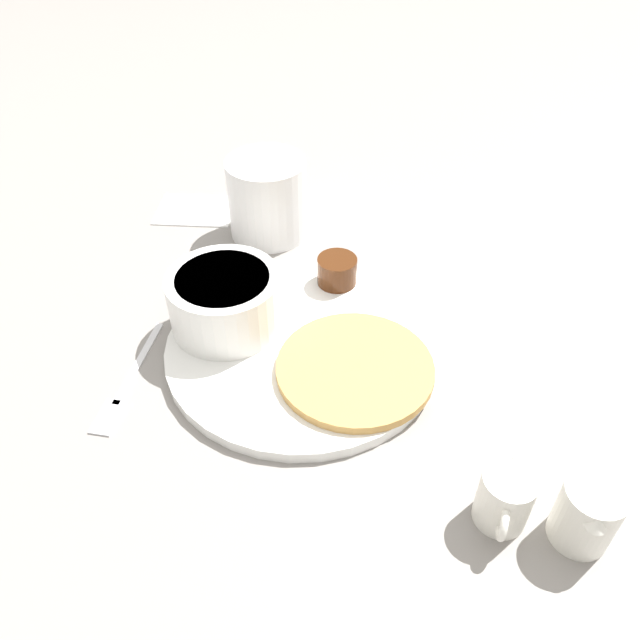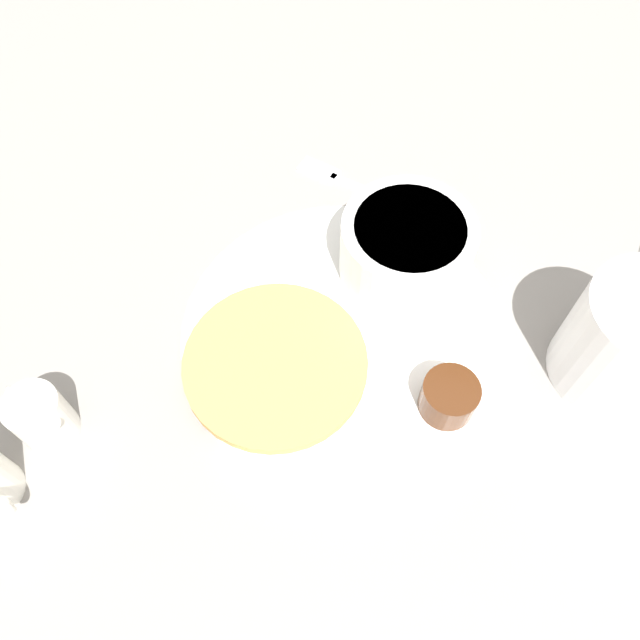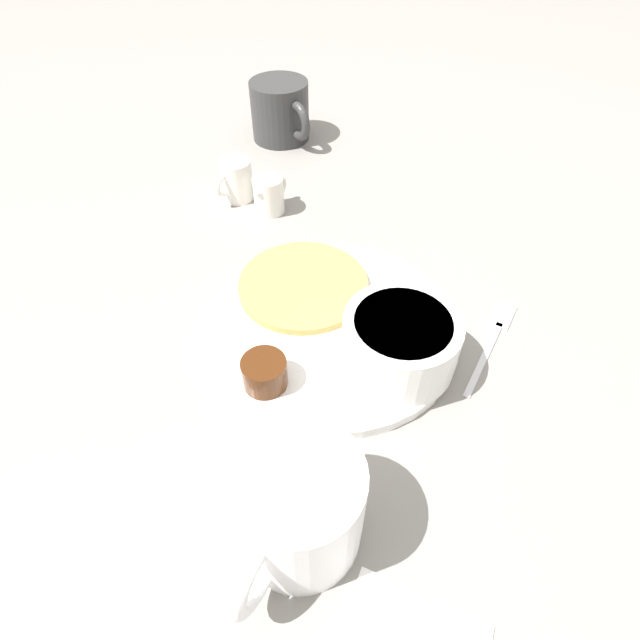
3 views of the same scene
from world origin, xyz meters
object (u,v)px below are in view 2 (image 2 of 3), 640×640
coffee_mug (634,343)px  fork (349,183)px  bowl (406,247)px  creamer_pitcher_near (41,417)px  plate (343,333)px

coffee_mug → fork: (0.16, 0.25, -0.05)m
bowl → creamer_pitcher_near: size_ratio=1.91×
coffee_mug → fork: bearing=57.8°
bowl → fork: bowl is taller
plate → creamer_pitcher_near: (-0.13, 0.21, 0.02)m
creamer_pitcher_near → fork: bearing=-30.2°
plate → creamer_pitcher_near: bearing=122.5°
fork → plate: bearing=-170.7°
bowl → fork: bearing=33.9°
creamer_pitcher_near → fork: 0.35m
coffee_mug → fork: coffee_mug is taller
plate → coffee_mug: size_ratio=2.08×
plate → fork: plate is taller
plate → bowl: bowl is taller
plate → creamer_pitcher_near: 0.24m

